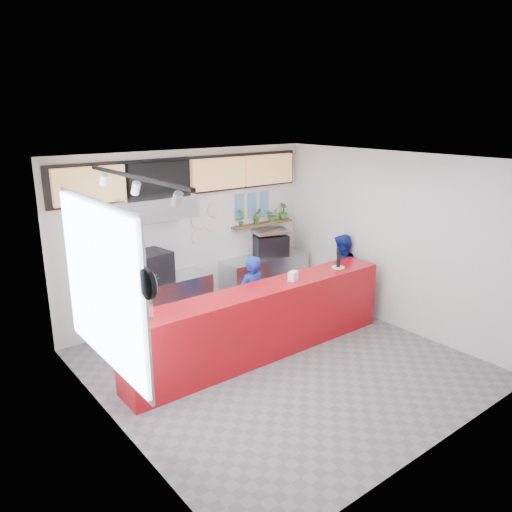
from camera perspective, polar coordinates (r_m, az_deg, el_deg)
floor at (r=7.59m, az=2.73°, el=-12.25°), size 5.00×5.00×0.00m
ceiling at (r=6.71m, az=3.08°, el=10.91°), size 5.00×5.00×0.00m
wall_back at (r=8.97m, az=-7.63°, el=2.42°), size 5.00×0.00×5.00m
wall_left at (r=5.77m, az=-16.31°, el=-5.98°), size 0.00×5.00×5.00m
wall_right at (r=8.79m, az=15.31°, el=1.69°), size 0.00×5.00×5.00m
service_counter at (r=7.63m, az=0.81°, el=-7.50°), size 4.50×0.60×1.10m
cream_band at (r=8.77m, az=-7.87°, el=9.40°), size 5.00×0.02×0.80m
prep_bench at (r=8.67m, az=-10.91°, el=-5.52°), size 1.80×0.60×0.90m
panini_oven at (r=8.38m, az=-11.95°, el=-1.22°), size 0.65×0.65×0.51m
extraction_hood at (r=8.16m, az=-11.39°, el=5.54°), size 1.20×0.70×0.35m
hood_lip at (r=8.20m, az=-11.31°, el=4.17°), size 1.20×0.69×0.31m
right_bench at (r=9.85m, az=1.02°, el=-2.55°), size 1.80×0.60×0.90m
espresso_machine at (r=9.75m, az=1.69°, el=1.25°), size 0.75×0.65×0.40m
espresso_tray at (r=9.68m, az=1.71°, el=2.85°), size 0.77×0.62×0.06m
herb_shelf at (r=9.78m, az=0.77°, el=3.71°), size 1.40×0.18×0.04m
menu_board_far_left at (r=7.94m, az=-18.47°, el=7.66°), size 1.10×0.10×0.55m
menu_board_mid_left at (r=8.39m, az=-10.97°, el=8.62°), size 1.10×0.10×0.55m
menu_board_mid_right at (r=8.98m, az=-4.32°, el=9.35°), size 1.10×0.10×0.55m
menu_board_far_right at (r=9.67m, az=1.47°, el=9.87°), size 1.10×0.10×0.55m
soffit at (r=8.75m, az=-7.75°, el=9.06°), size 4.80×0.04×0.65m
window_pane at (r=5.98m, az=-17.29°, el=-3.25°), size 0.04×2.20×1.90m
window_frame at (r=5.99m, az=-17.12°, el=-3.21°), size 0.03×2.30×2.00m
wall_clock_rim at (r=4.82m, az=-12.31°, el=-3.15°), size 0.05×0.30×0.30m
wall_clock_face at (r=4.83m, az=-11.99°, el=-3.08°), size 0.02×0.26×0.26m
track_rail at (r=5.57m, az=-13.65°, el=8.78°), size 0.05×2.40×0.04m
dec_plate_a at (r=8.96m, az=-6.77°, el=4.08°), size 0.24×0.03×0.24m
dec_plate_b at (r=9.14m, az=-5.14°, el=3.72°), size 0.24×0.03×0.24m
dec_plate_c at (r=9.03m, az=-6.70°, el=2.22°), size 0.24×0.03×0.24m
dec_plate_d at (r=9.12m, az=-4.92°, el=5.30°), size 0.24×0.03×0.24m
photo_frame_a at (r=9.44m, az=-1.91°, el=6.34°), size 0.20×0.02×0.25m
photo_frame_b at (r=9.62m, az=-0.46°, el=6.54°), size 0.20×0.02×0.25m
photo_frame_c at (r=9.80m, az=0.94°, el=6.72°), size 0.20×0.02×0.25m
photo_frame_d at (r=9.49m, az=-1.89°, el=4.86°), size 0.20×0.02×0.25m
photo_frame_e at (r=9.67m, az=-0.45°, el=5.08°), size 0.20×0.02×0.25m
photo_frame_f at (r=9.85m, az=0.93°, el=5.28°), size 0.20×0.02×0.25m
staff_center at (r=8.07m, az=-0.53°, el=-4.87°), size 0.55×0.38×1.43m
staff_right at (r=9.42m, az=9.64°, el=-1.90°), size 0.89×0.84×1.45m
herb_a at (r=9.42m, az=-1.74°, el=4.38°), size 0.19×0.14×0.33m
herb_b at (r=9.66m, az=0.15°, el=4.63°), size 0.20×0.18×0.31m
herb_c at (r=9.89m, az=1.83°, el=4.75°), size 0.30×0.28×0.26m
herb_d at (r=10.07m, az=3.14°, el=5.14°), size 0.22×0.20×0.33m
glass_vase at (r=6.45m, az=-12.35°, el=-6.21°), size 0.20×0.20×0.19m
basil_vase at (r=6.34m, az=-12.52°, el=-3.50°), size 0.45×0.43×0.40m
napkin_holder at (r=7.73m, az=4.26°, el=-2.29°), size 0.19×0.15×0.14m
white_plate at (r=8.45m, az=9.36°, el=-1.29°), size 0.24×0.24×0.02m
pepper_mill at (r=8.41m, az=9.40°, el=-0.41°), size 0.08×0.08×0.26m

